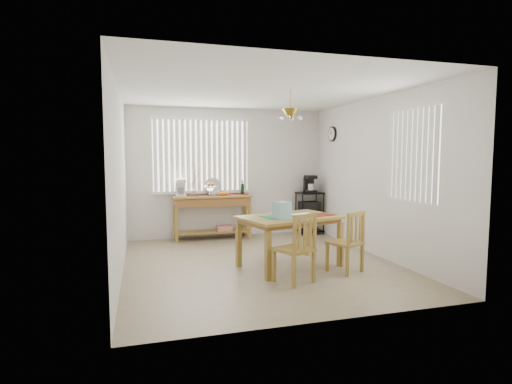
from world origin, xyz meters
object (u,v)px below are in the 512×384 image
object	(u,v)px
cart_items	(310,184)
dining_table	(290,222)
wire_cart	(310,209)
chair_right	(347,242)
sideboard	(213,206)
chair_left	(296,249)

from	to	relation	value
cart_items	dining_table	world-z (taller)	cart_items
wire_cart	chair_right	xyz separation A→B (m)	(-0.64, -2.78, -0.10)
dining_table	chair_right	size ratio (longest dim) A/B	1.84
sideboard	dining_table	world-z (taller)	sideboard
wire_cart	chair_left	world-z (taller)	chair_left
dining_table	chair_left	world-z (taller)	chair_left
sideboard	chair_left	bearing A→B (deg)	-79.72
wire_cart	cart_items	world-z (taller)	cart_items
sideboard	wire_cart	distance (m)	2.07
chair_right	wire_cart	bearing A→B (deg)	76.99
sideboard	cart_items	xyz separation A→B (m)	(2.07, -0.00, 0.40)
sideboard	wire_cart	xyz separation A→B (m)	(2.07, -0.01, -0.12)
cart_items	chair_right	world-z (taller)	cart_items
wire_cart	dining_table	xyz separation A→B (m)	(-1.32, -2.27, 0.14)
wire_cart	cart_items	bearing A→B (deg)	90.00
sideboard	chair_right	size ratio (longest dim) A/B	1.76
chair_left	chair_right	size ratio (longest dim) A/B	1.05
sideboard	chair_left	xyz separation A→B (m)	(0.55, -3.05, -0.20)
dining_table	chair_right	world-z (taller)	chair_right
sideboard	dining_table	distance (m)	2.41
cart_items	dining_table	bearing A→B (deg)	-120.01
dining_table	chair_right	bearing A→B (deg)	-37.07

